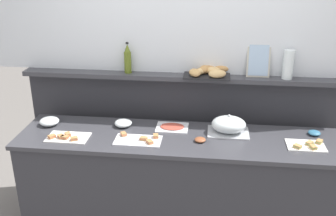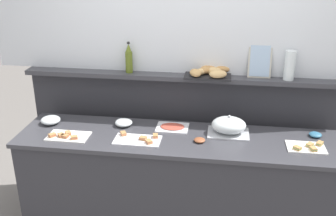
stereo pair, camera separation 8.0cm
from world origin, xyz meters
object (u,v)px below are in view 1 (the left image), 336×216
object	(u,v)px
sandwich_platter_front	(139,140)
glass_bowl_medium	(123,123)
glass_bowl_large	(49,122)
olive_oil_bottle	(128,59)
condiment_bowl_dark	(200,140)
sandwich_platter_side	(67,137)
bread_basket	(209,71)
framed_picture	(259,60)
cold_cuts_platter	(172,127)
water_carafe	(288,64)
condiment_bowl_cream	(314,133)
sandwich_platter_rear	(307,145)
serving_cloche	(229,125)

from	to	relation	value
sandwich_platter_front	glass_bowl_medium	bearing A→B (deg)	126.04
glass_bowl_large	olive_oil_bottle	size ratio (longest dim) A/B	0.61
glass_bowl_medium	glass_bowl_large	bearing A→B (deg)	-175.74
glass_bowl_large	condiment_bowl_dark	xyz separation A→B (m)	(1.32, -0.16, -0.01)
sandwich_platter_side	bread_basket	distance (m)	1.32
glass_bowl_large	framed_picture	distance (m)	1.89
cold_cuts_platter	water_carafe	xyz separation A→B (m)	(0.95, 0.26, 0.51)
sandwich_platter_side	framed_picture	size ratio (longest dim) A/B	1.17
condiment_bowl_cream	bread_basket	bearing A→B (deg)	164.35
cold_cuts_platter	glass_bowl_large	bearing A→B (deg)	-176.82
condiment_bowl_cream	framed_picture	distance (m)	0.76
sandwich_platter_rear	bread_basket	distance (m)	1.01
sandwich_platter_side	sandwich_platter_rear	xyz separation A→B (m)	(1.91, 0.08, -0.00)
serving_cloche	sandwich_platter_side	bearing A→B (deg)	-169.15
condiment_bowl_cream	olive_oil_bottle	bearing A→B (deg)	170.97
sandwich_platter_rear	framed_picture	bearing A→B (deg)	126.20
sandwich_platter_front	serving_cloche	bearing A→B (deg)	17.53
cold_cuts_platter	bread_basket	size ratio (longest dim) A/B	0.68
glass_bowl_medium	condiment_bowl_cream	bearing A→B (deg)	0.70
sandwich_platter_front	sandwich_platter_side	xyz separation A→B (m)	(-0.59, -0.02, 0.00)
sandwich_platter_front	sandwich_platter_rear	xyz separation A→B (m)	(1.32, 0.06, 0.00)
condiment_bowl_dark	water_carafe	xyz separation A→B (m)	(0.71, 0.48, 0.51)
glass_bowl_medium	water_carafe	bearing A→B (deg)	11.02
sandwich_platter_front	condiment_bowl_dark	bearing A→B (deg)	5.42
glass_bowl_medium	serving_cloche	bearing A→B (deg)	-2.08
sandwich_platter_rear	bread_basket	size ratio (longest dim) A/B	0.73
olive_oil_bottle	water_carafe	distance (m)	1.38
sandwich_platter_rear	condiment_bowl_dark	world-z (taller)	sandwich_platter_rear
sandwich_platter_front	framed_picture	world-z (taller)	framed_picture
glass_bowl_large	water_carafe	xyz separation A→B (m)	(2.02, 0.32, 0.49)
sandwich_platter_front	water_carafe	distance (m)	1.40
sandwich_platter_front	glass_bowl_large	bearing A→B (deg)	165.89
sandwich_platter_side	cold_cuts_platter	size ratio (longest dim) A/B	1.23
glass_bowl_medium	water_carafe	xyz separation A→B (m)	(1.38, 0.27, 0.50)
olive_oil_bottle	condiment_bowl_cream	bearing A→B (deg)	-9.03
condiment_bowl_dark	glass_bowl_medium	bearing A→B (deg)	162.55
glass_bowl_medium	olive_oil_bottle	world-z (taller)	olive_oil_bottle
bread_basket	framed_picture	distance (m)	0.43
sandwich_platter_rear	glass_bowl_medium	bearing A→B (deg)	172.48
sandwich_platter_rear	glass_bowl_medium	distance (m)	1.52
sandwich_platter_side	condiment_bowl_cream	size ratio (longest dim) A/B	3.32
cold_cuts_platter	framed_picture	world-z (taller)	framed_picture
olive_oil_bottle	bread_basket	distance (m)	0.72
sandwich_platter_side	framed_picture	xyz separation A→B (m)	(1.54, 0.59, 0.53)
sandwich_platter_rear	condiment_bowl_cream	world-z (taller)	same
sandwich_platter_rear	glass_bowl_medium	xyz separation A→B (m)	(-1.50, 0.20, 0.02)
sandwich_platter_rear	cold_cuts_platter	distance (m)	1.10
sandwich_platter_front	sandwich_platter_rear	size ratio (longest dim) A/B	1.28
cold_cuts_platter	sandwich_platter_side	bearing A→B (deg)	-160.48
serving_cloche	framed_picture	bearing A→B (deg)	55.37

